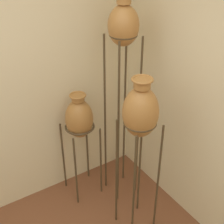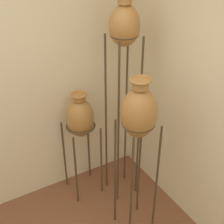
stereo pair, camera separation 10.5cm
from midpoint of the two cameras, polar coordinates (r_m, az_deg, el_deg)
name	(u,v)px [view 2 (the right image)]	position (r m, az deg, el deg)	size (l,w,h in m)	color
vase_stand_tall	(124,35)	(2.75, 3.36, 13.88)	(0.27, 0.27, 2.13)	#473823
vase_stand_medium	(139,115)	(2.51, 6.12, -0.63)	(0.30, 0.30, 1.61)	#473823
vase_stand_short	(80,119)	(3.12, -4.89, -1.33)	(0.32, 0.32, 1.22)	#473823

